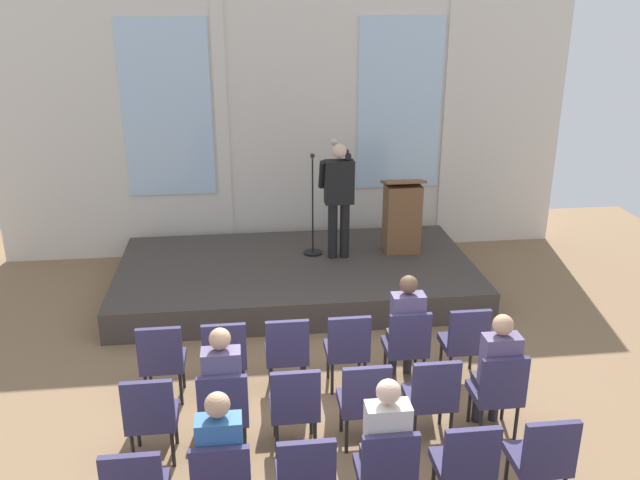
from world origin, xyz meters
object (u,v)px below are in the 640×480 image
chair_r0_c3 (348,346)px  audience_r2_c3 (385,441)px  audience_r1_c1 (223,384)px  chair_r1_c2 (295,403)px  chair_r1_c4 (432,394)px  chair_r1_c5 (498,389)px  chair_r2_c2 (305,475)px  chair_r2_c3 (387,469)px  speaker (339,192)px  chair_r0_c2 (287,350)px  audience_r0_c4 (406,323)px  audience_r2_c1 (221,455)px  lectern (402,216)px  chair_r0_c5 (465,339)px  chair_r0_c1 (225,354)px  chair_r0_c4 (407,343)px  chair_r1_c3 (364,398)px  chair_r2_c5 (543,456)px  mic_stand (313,233)px  chair_r1_c1 (224,408)px  audience_r1_c5 (497,367)px  chair_r2_c4 (466,462)px  chair_r0_c0 (162,357)px  chair_r1_c0 (151,413)px

chair_r0_c3 → audience_r2_c3: (-0.00, -1.93, 0.20)m
audience_r1_c1 → chair_r1_c2: (0.66, -0.08, -0.21)m
chair_r1_c4 → chair_r1_c5: (0.66, 0.00, 0.00)m
chair_r2_c2 → chair_r2_c3: same height
speaker → chair_r0_c2: bearing=-108.8°
chair_r1_c5 → speaker: bearing=104.4°
audience_r0_c4 → audience_r2_c1: 2.83m
lectern → chair_r0_c5: size_ratio=1.23×
chair_r0_c1 → audience_r0_c4: (1.99, 0.08, 0.20)m
chair_r0_c4 → audience_r2_c3: audience_r2_c3 is taller
chair_r0_c3 → audience_r1_c1: 1.63m
chair_r0_c1 → chair_r1_c3: size_ratio=1.00×
audience_r2_c3 → chair_r2_c5: bearing=-3.5°
chair_r1_c2 → audience_r2_c3: size_ratio=0.70×
chair_r0_c3 → mic_stand: bearing=90.8°
chair_r1_c1 → audience_r1_c5: audience_r1_c5 is taller
mic_stand → chair_r2_c2: 5.12m
chair_r2_c2 → chair_r2_c5: (1.99, 0.00, 0.00)m
chair_r1_c1 → chair_r2_c4: size_ratio=1.00×
chair_r1_c5 → chair_r2_c3: 1.66m
chair_r1_c5 → chair_r2_c3: same height
chair_r0_c0 → chair_r0_c2: (1.33, 0.00, 0.00)m
chair_r0_c5 → audience_r1_c5: bearing=-90.0°
mic_stand → audience_r2_c3: bearing=-89.5°
lectern → chair_r2_c4: 5.10m
chair_r0_c3 → chair_r1_c4: same height
chair_r1_c2 → audience_r0_c4: bearing=39.3°
chair_r1_c4 → audience_r2_c3: size_ratio=0.70×
chair_r0_c3 → audience_r1_c5: bearing=-34.8°
audience_r1_c5 → audience_r2_c1: bearing=-159.3°
chair_r1_c5 → audience_r1_c5: audience_r1_c5 is taller
chair_r2_c4 → chair_r2_c5: 0.66m
chair_r1_c0 → audience_r1_c5: size_ratio=0.72×
chair_r1_c3 → chair_r0_c5: bearing=37.1°
speaker → audience_r1_c5: speaker is taller
chair_r0_c0 → audience_r0_c4: (2.65, 0.08, 0.20)m
chair_r1_c1 → chair_r1_c5: (2.65, 0.00, 0.00)m
chair_r2_c5 → chair_r0_c1: bearing=142.9°
chair_r0_c3 → chair_r0_c5: bearing=0.0°
chair_r0_c0 → audience_r1_c1: bearing=-54.3°
chair_r0_c0 → chair_r2_c4: same height
speaker → audience_r1_c5: (1.00, -3.82, -0.70)m
chair_r0_c5 → chair_r0_c3: bearing=180.0°
chair_r2_c4 → chair_r0_c1: bearing=134.7°
mic_stand → chair_r1_c3: size_ratio=1.65×
audience_r0_c4 → chair_r1_c1: audience_r0_c4 is taller
speaker → chair_r0_c4: 3.05m
chair_r2_c2 → chair_r2_c4: size_ratio=1.00×
chair_r1_c0 → chair_r1_c2: size_ratio=1.00×
chair_r0_c5 → audience_r2_c1: audience_r2_c1 is taller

